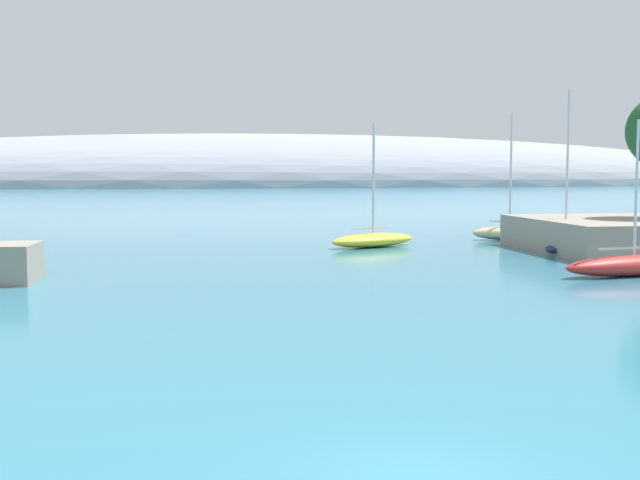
{
  "coord_description": "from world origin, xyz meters",
  "views": [
    {
      "loc": [
        -3.88,
        -12.77,
        5.35
      ],
      "look_at": [
        1.97,
        20.75,
        2.35
      ],
      "focal_mm": 45.32,
      "sensor_mm": 36.0,
      "label": 1
    }
  ],
  "objects": [
    {
      "name": "sailboat_navy_end_of_line",
      "position": [
        20.7,
        35.66,
        0.5
      ],
      "size": [
        6.22,
        7.13,
        10.43
      ],
      "rotation": [
        0.0,
        0.0,
        0.9
      ],
      "color": "navy",
      "rests_on": "water"
    },
    {
      "name": "sailboat_yellow_mid_mooring",
      "position": [
        9.23,
        41.03,
        0.54
      ],
      "size": [
        7.15,
        4.98,
        8.47
      ],
      "rotation": [
        0.0,
        0.0,
        0.45
      ],
      "color": "yellow",
      "rests_on": "water"
    },
    {
      "name": "distant_ridge",
      "position": [
        23.51,
        248.05,
        0.0
      ],
      "size": [
        362.78,
        76.56,
        33.28
      ],
      "primitive_type": "ellipsoid",
      "color": "#999EA8",
      "rests_on": "ground"
    },
    {
      "name": "sailboat_red_near_shore",
      "position": [
        18.58,
        24.15,
        0.56
      ],
      "size": [
        8.35,
        3.22,
        7.8
      ],
      "rotation": [
        0.0,
        0.0,
        0.19
      ],
      "color": "red",
      "rests_on": "water"
    },
    {
      "name": "sailboat_sand_outer_mooring",
      "position": [
        20.62,
        44.42,
        0.63
      ],
      "size": [
        5.85,
        3.08,
        9.48
      ],
      "rotation": [
        0.0,
        0.0,
        6.1
      ],
      "color": "#C6B284",
      "rests_on": "water"
    }
  ]
}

